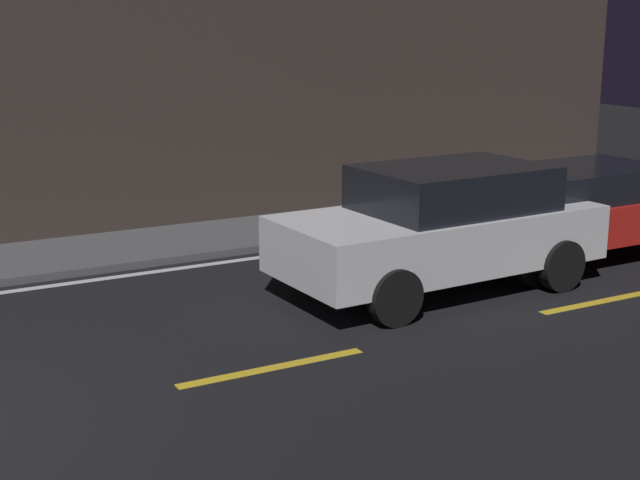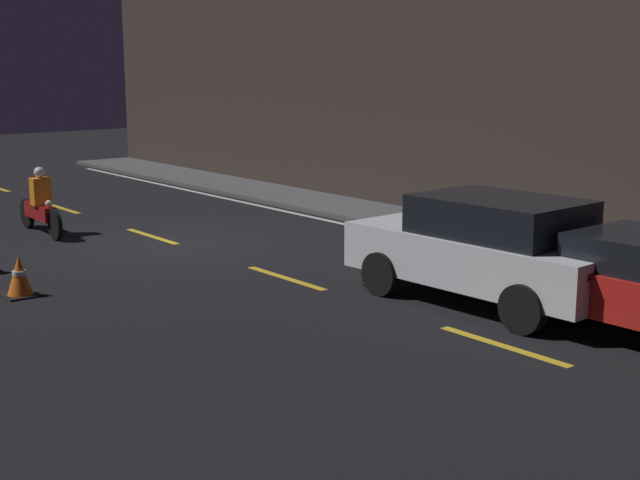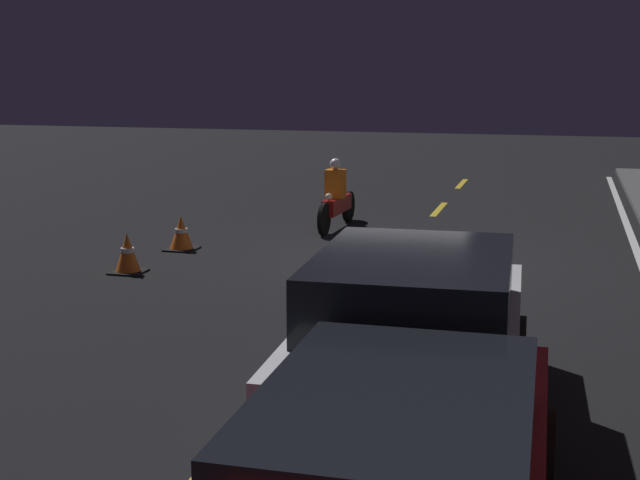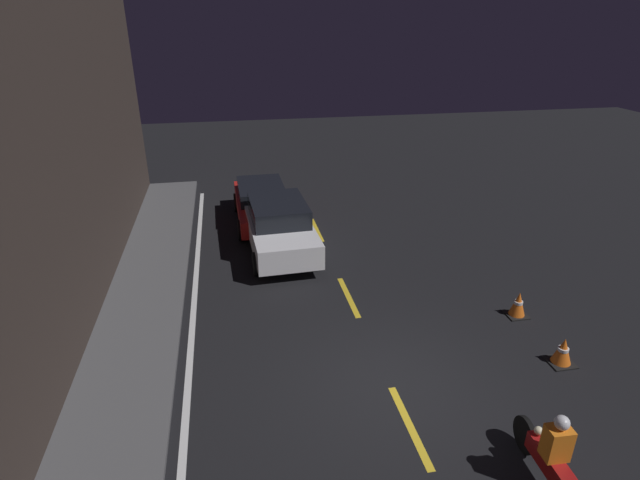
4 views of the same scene
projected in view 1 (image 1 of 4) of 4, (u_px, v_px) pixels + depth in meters
name	position (u px, v px, depth m)	size (l,w,h in m)	color
lane_dash_d	(273.00, 368.00, 8.77)	(2.00, 0.14, 0.01)	gold
lane_dash_e	(604.00, 301.00, 10.88)	(2.00, 0.14, 0.01)	gold
sedan_white	(442.00, 225.00, 11.20)	(4.22, 2.06, 1.57)	silver
taxi_red	(571.00, 209.00, 12.67)	(4.34, 1.89, 1.32)	red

